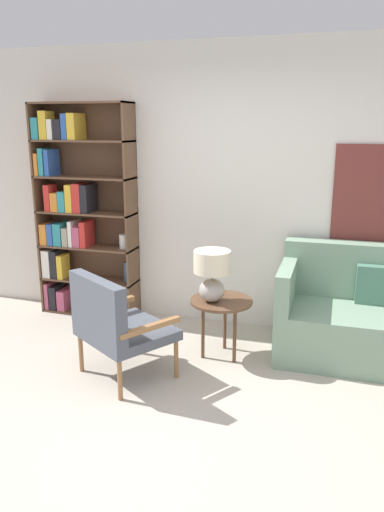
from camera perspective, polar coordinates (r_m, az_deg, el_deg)
The scene contains 7 objects.
ground_plane at distance 3.47m, azimuth -4.81°, elevation -19.44°, with size 14.00×14.00×0.00m, color #B2A899.
wall_back at distance 4.84m, azimuth 3.91°, elevation 7.66°, with size 6.40×0.08×2.70m.
bookshelf at distance 5.28m, azimuth -13.26°, elevation 4.91°, with size 1.02×0.30×2.16m.
armchair at distance 3.91m, azimuth -8.90°, elevation -7.40°, with size 0.88×0.86×0.86m.
couch at distance 4.55m, azimuth 20.24°, elevation -6.72°, with size 1.62×0.85×0.94m.
side_table at distance 4.25m, azimuth 3.36°, elevation -5.69°, with size 0.53×0.53×0.52m.
table_lamp at distance 4.11m, azimuth 2.31°, elevation -1.79°, with size 0.31×0.31×0.44m.
Camera 1 is at (1.08, -2.66, 1.95)m, focal length 35.00 mm.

